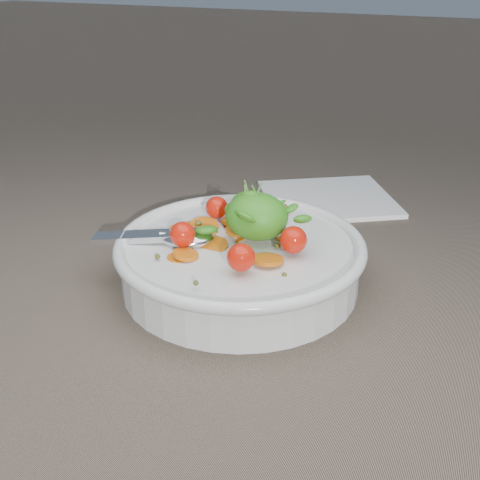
% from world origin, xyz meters
% --- Properties ---
extents(ground, '(6.00, 6.00, 0.00)m').
position_xyz_m(ground, '(0.00, 0.00, 0.00)').
color(ground, '#7A6957').
rests_on(ground, ground).
extents(bowl, '(0.28, 0.26, 0.11)m').
position_xyz_m(bowl, '(0.01, -0.02, 0.03)').
color(bowl, silver).
rests_on(bowl, ground).
extents(napkin, '(0.23, 0.23, 0.01)m').
position_xyz_m(napkin, '(0.04, 0.25, 0.00)').
color(napkin, white).
rests_on(napkin, ground).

